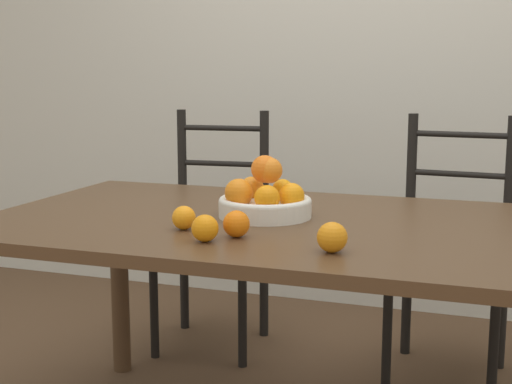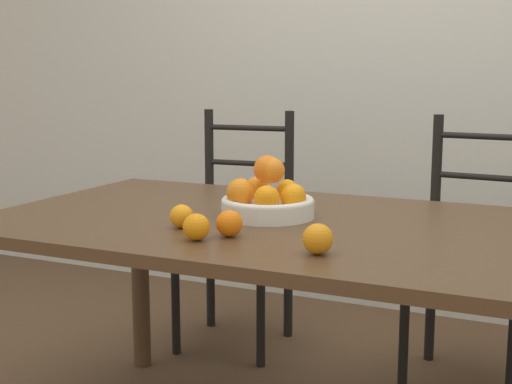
{
  "view_description": "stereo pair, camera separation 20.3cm",
  "coord_description": "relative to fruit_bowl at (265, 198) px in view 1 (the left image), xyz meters",
  "views": [
    {
      "loc": [
        0.56,
        -1.95,
        1.18
      ],
      "look_at": [
        -0.09,
        -0.06,
        0.84
      ],
      "focal_mm": 50.0,
      "sensor_mm": 36.0,
      "label": 1
    },
    {
      "loc": [
        0.75,
        -1.87,
        1.18
      ],
      "look_at": [
        -0.09,
        -0.06,
        0.84
      ],
      "focal_mm": 50.0,
      "sensor_mm": 36.0,
      "label": 2
    }
  ],
  "objects": [
    {
      "name": "wall_back",
      "position": [
        0.09,
        1.53,
        0.49
      ],
      "size": [
        8.0,
        0.06,
        2.6
      ],
      "color": "beige",
      "rests_on": "ground_plane"
    },
    {
      "name": "dining_table",
      "position": [
        0.09,
        -0.02,
        -0.14
      ],
      "size": [
        1.81,
        1.01,
        0.75
      ],
      "color": "#4C331E",
      "rests_on": "ground_plane"
    },
    {
      "name": "fruit_bowl",
      "position": [
        0.0,
        0.0,
        0.0
      ],
      "size": [
        0.28,
        0.28,
        0.19
      ],
      "color": "silver",
      "rests_on": "dining_table"
    },
    {
      "name": "orange_loose_0",
      "position": [
        0.01,
        -0.27,
        -0.02
      ],
      "size": [
        0.07,
        0.07,
        0.07
      ],
      "color": "orange",
      "rests_on": "dining_table"
    },
    {
      "name": "orange_loose_1",
      "position": [
        -0.05,
        -0.35,
        -0.02
      ],
      "size": [
        0.07,
        0.07,
        0.07
      ],
      "color": "orange",
      "rests_on": "dining_table"
    },
    {
      "name": "orange_loose_2",
      "position": [
        0.29,
        -0.35,
        -0.02
      ],
      "size": [
        0.07,
        0.07,
        0.07
      ],
      "color": "orange",
      "rests_on": "dining_table"
    },
    {
      "name": "orange_loose_3",
      "position": [
        -0.16,
        -0.23,
        -0.02
      ],
      "size": [
        0.07,
        0.07,
        0.07
      ],
      "color": "orange",
      "rests_on": "dining_table"
    },
    {
      "name": "chair_left",
      "position": [
        -0.5,
        0.8,
        -0.34
      ],
      "size": [
        0.45,
        0.43,
        1.01
      ],
      "rotation": [
        0.0,
        0.0,
        0.08
      ],
      "color": "black",
      "rests_on": "ground_plane"
    },
    {
      "name": "chair_right",
      "position": [
        0.5,
        0.8,
        -0.34
      ],
      "size": [
        0.45,
        0.43,
        1.01
      ],
      "rotation": [
        0.0,
        0.0,
        -0.07
      ],
      "color": "black",
      "rests_on": "ground_plane"
    }
  ]
}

